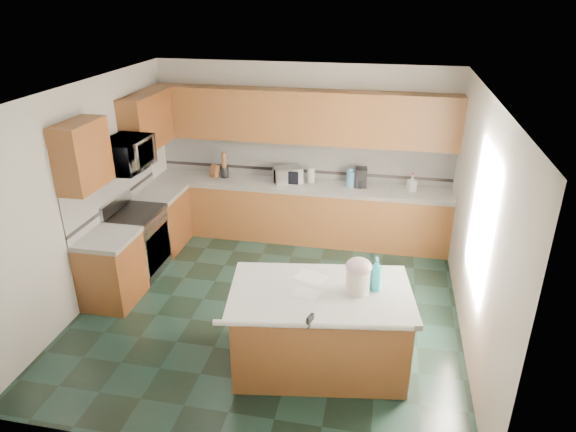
% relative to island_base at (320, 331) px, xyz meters
% --- Properties ---
extents(floor, '(4.60, 4.60, 0.00)m').
position_rel_island_base_xyz_m(floor, '(-0.75, 0.94, -0.43)').
color(floor, black).
rests_on(floor, ground).
extents(ceiling, '(4.60, 4.60, 0.00)m').
position_rel_island_base_xyz_m(ceiling, '(-0.75, 0.94, 2.27)').
color(ceiling, white).
rests_on(ceiling, ground).
extents(wall_back, '(4.60, 0.04, 2.70)m').
position_rel_island_base_xyz_m(wall_back, '(-0.75, 3.26, 0.92)').
color(wall_back, silver).
rests_on(wall_back, ground).
extents(wall_front, '(4.60, 0.04, 2.70)m').
position_rel_island_base_xyz_m(wall_front, '(-0.75, -1.38, 0.92)').
color(wall_front, silver).
rests_on(wall_front, ground).
extents(wall_left, '(0.04, 4.60, 2.70)m').
position_rel_island_base_xyz_m(wall_left, '(-3.07, 0.94, 0.92)').
color(wall_left, silver).
rests_on(wall_left, ground).
extents(wall_right, '(0.04, 4.60, 2.70)m').
position_rel_island_base_xyz_m(wall_right, '(1.57, 0.94, 0.92)').
color(wall_right, silver).
rests_on(wall_right, ground).
extents(back_base_cab, '(4.60, 0.60, 0.86)m').
position_rel_island_base_xyz_m(back_base_cab, '(-0.75, 2.94, 0.00)').
color(back_base_cab, '#49220D').
rests_on(back_base_cab, ground).
extents(back_countertop, '(4.60, 0.64, 0.06)m').
position_rel_island_base_xyz_m(back_countertop, '(-0.75, 2.94, 0.46)').
color(back_countertop, white).
rests_on(back_countertop, back_base_cab).
extents(back_upper_cab, '(4.60, 0.33, 0.78)m').
position_rel_island_base_xyz_m(back_upper_cab, '(-0.75, 3.08, 1.51)').
color(back_upper_cab, '#49220D').
rests_on(back_upper_cab, wall_back).
extents(back_backsplash, '(4.60, 0.02, 0.63)m').
position_rel_island_base_xyz_m(back_backsplash, '(-0.75, 3.23, 0.81)').
color(back_backsplash, silver).
rests_on(back_backsplash, back_countertop).
extents(back_accent_band, '(4.60, 0.01, 0.05)m').
position_rel_island_base_xyz_m(back_accent_band, '(-0.75, 3.22, 0.61)').
color(back_accent_band, black).
rests_on(back_accent_band, back_countertop).
extents(left_base_cab_rear, '(0.60, 0.82, 0.86)m').
position_rel_island_base_xyz_m(left_base_cab_rear, '(-2.75, 2.23, 0.00)').
color(left_base_cab_rear, '#49220D').
rests_on(left_base_cab_rear, ground).
extents(left_counter_rear, '(0.64, 0.82, 0.06)m').
position_rel_island_base_xyz_m(left_counter_rear, '(-2.75, 2.23, 0.46)').
color(left_counter_rear, white).
rests_on(left_counter_rear, left_base_cab_rear).
extents(left_base_cab_front, '(0.60, 0.72, 0.86)m').
position_rel_island_base_xyz_m(left_base_cab_front, '(-2.75, 0.70, 0.00)').
color(left_base_cab_front, '#49220D').
rests_on(left_base_cab_front, ground).
extents(left_counter_front, '(0.64, 0.72, 0.06)m').
position_rel_island_base_xyz_m(left_counter_front, '(-2.75, 0.70, 0.46)').
color(left_counter_front, white).
rests_on(left_counter_front, left_base_cab_front).
extents(left_backsplash, '(0.02, 2.30, 0.63)m').
position_rel_island_base_xyz_m(left_backsplash, '(-3.03, 1.49, 0.81)').
color(left_backsplash, silver).
rests_on(left_backsplash, wall_left).
extents(left_accent_band, '(0.01, 2.30, 0.05)m').
position_rel_island_base_xyz_m(left_accent_band, '(-3.03, 1.49, 0.61)').
color(left_accent_band, black).
rests_on(left_accent_band, wall_left).
extents(left_upper_cab_rear, '(0.33, 1.09, 0.78)m').
position_rel_island_base_xyz_m(left_upper_cab_rear, '(-2.88, 2.37, 1.51)').
color(left_upper_cab_rear, '#49220D').
rests_on(left_upper_cab_rear, wall_left).
extents(left_upper_cab_front, '(0.33, 0.72, 0.78)m').
position_rel_island_base_xyz_m(left_upper_cab_front, '(-2.88, 0.70, 1.51)').
color(left_upper_cab_front, '#49220D').
rests_on(left_upper_cab_front, wall_left).
extents(range_body, '(0.60, 0.76, 0.88)m').
position_rel_island_base_xyz_m(range_body, '(-2.75, 1.44, 0.01)').
color(range_body, '#B7B7BC').
rests_on(range_body, ground).
extents(range_oven_door, '(0.02, 0.68, 0.55)m').
position_rel_island_base_xyz_m(range_oven_door, '(-2.46, 1.44, -0.03)').
color(range_oven_door, black).
rests_on(range_oven_door, range_body).
extents(range_cooktop, '(0.62, 0.78, 0.04)m').
position_rel_island_base_xyz_m(range_cooktop, '(-2.75, 1.44, 0.47)').
color(range_cooktop, black).
rests_on(range_cooktop, range_body).
extents(range_handle, '(0.02, 0.66, 0.02)m').
position_rel_island_base_xyz_m(range_handle, '(-2.43, 1.44, 0.35)').
color(range_handle, '#B7B7BC').
rests_on(range_handle, range_body).
extents(range_backguard, '(0.06, 0.76, 0.18)m').
position_rel_island_base_xyz_m(range_backguard, '(-3.01, 1.44, 0.59)').
color(range_backguard, '#B7B7BC').
rests_on(range_backguard, range_body).
extents(microwave, '(0.50, 0.73, 0.41)m').
position_rel_island_base_xyz_m(microwave, '(-2.75, 1.44, 1.30)').
color(microwave, '#B7B7BC').
rests_on(microwave, wall_left).
extents(island_base, '(1.86, 1.24, 0.86)m').
position_rel_island_base_xyz_m(island_base, '(0.00, 0.00, 0.00)').
color(island_base, '#49220D').
rests_on(island_base, ground).
extents(island_top, '(1.97, 1.35, 0.06)m').
position_rel_island_base_xyz_m(island_top, '(0.00, 0.00, 0.46)').
color(island_top, white).
rests_on(island_top, island_base).
extents(island_bullnose, '(1.81, 0.34, 0.06)m').
position_rel_island_base_xyz_m(island_bullnose, '(0.00, -0.54, 0.46)').
color(island_bullnose, white).
rests_on(island_bullnose, island_base).
extents(treat_jar, '(0.27, 0.27, 0.25)m').
position_rel_island_base_xyz_m(treat_jar, '(0.36, 0.05, 0.62)').
color(treat_jar, silver).
rests_on(treat_jar, island_top).
extents(treat_jar_lid, '(0.26, 0.26, 0.16)m').
position_rel_island_base_xyz_m(treat_jar_lid, '(0.36, 0.05, 0.78)').
color(treat_jar_lid, beige).
rests_on(treat_jar_lid, treat_jar).
extents(treat_jar_knob, '(0.09, 0.03, 0.03)m').
position_rel_island_base_xyz_m(treat_jar_knob, '(0.36, 0.05, 0.83)').
color(treat_jar_knob, tan).
rests_on(treat_jar_knob, treat_jar_lid).
extents(treat_jar_knob_end_l, '(0.05, 0.05, 0.05)m').
position_rel_island_base_xyz_m(treat_jar_knob_end_l, '(0.31, 0.05, 0.83)').
color(treat_jar_knob_end_l, tan).
rests_on(treat_jar_knob_end_l, treat_jar_lid).
extents(treat_jar_knob_end_r, '(0.05, 0.05, 0.05)m').
position_rel_island_base_xyz_m(treat_jar_knob_end_r, '(0.40, 0.05, 0.83)').
color(treat_jar_knob_end_r, tan).
rests_on(treat_jar_knob_end_r, treat_jar_lid).
extents(soap_bottle_island, '(0.15, 0.15, 0.35)m').
position_rel_island_base_xyz_m(soap_bottle_island, '(0.53, 0.14, 0.67)').
color(soap_bottle_island, '#28A9BA').
rests_on(soap_bottle_island, island_top).
extents(paper_sheet_a, '(0.32, 0.27, 0.00)m').
position_rel_island_base_xyz_m(paper_sheet_a, '(-0.14, -0.08, 0.49)').
color(paper_sheet_a, white).
rests_on(paper_sheet_a, island_top).
extents(paper_sheet_b, '(0.38, 0.34, 0.00)m').
position_rel_island_base_xyz_m(paper_sheet_b, '(-0.14, 0.24, 0.49)').
color(paper_sheet_b, white).
rests_on(paper_sheet_b, island_top).
extents(clamp_body, '(0.07, 0.11, 0.09)m').
position_rel_island_base_xyz_m(clamp_body, '(-0.03, -0.52, 0.50)').
color(clamp_body, black).
rests_on(clamp_body, island_top).
extents(clamp_handle, '(0.02, 0.07, 0.02)m').
position_rel_island_base_xyz_m(clamp_handle, '(-0.03, -0.59, 0.48)').
color(clamp_handle, black).
rests_on(clamp_handle, island_top).
extents(knife_block, '(0.16, 0.18, 0.22)m').
position_rel_island_base_xyz_m(knife_block, '(-2.13, 2.99, 0.59)').
color(knife_block, '#472814').
rests_on(knife_block, back_countertop).
extents(utensil_crock, '(0.13, 0.13, 0.17)m').
position_rel_island_base_xyz_m(utensil_crock, '(-1.98, 3.02, 0.57)').
color(utensil_crock, black).
rests_on(utensil_crock, back_countertop).
extents(utensil_bundle, '(0.08, 0.08, 0.25)m').
position_rel_island_base_xyz_m(utensil_bundle, '(-1.98, 3.02, 0.78)').
color(utensil_bundle, '#472814').
rests_on(utensil_bundle, utensil_crock).
extents(toaster_oven, '(0.51, 0.44, 0.25)m').
position_rel_island_base_xyz_m(toaster_oven, '(-0.94, 2.99, 0.61)').
color(toaster_oven, '#B7B7BC').
rests_on(toaster_oven, back_countertop).
extents(toaster_oven_door, '(0.38, 0.01, 0.21)m').
position_rel_island_base_xyz_m(toaster_oven_door, '(-0.94, 2.86, 0.61)').
color(toaster_oven_door, black).
rests_on(toaster_oven_door, toaster_oven).
extents(paper_towel, '(0.11, 0.11, 0.25)m').
position_rel_island_base_xyz_m(paper_towel, '(-0.58, 3.04, 0.61)').
color(paper_towel, white).
rests_on(paper_towel, back_countertop).
extents(paper_towel_base, '(0.16, 0.16, 0.01)m').
position_rel_island_base_xyz_m(paper_towel_base, '(-0.58, 3.04, 0.50)').
color(paper_towel_base, '#B7B7BC').
rests_on(paper_towel_base, back_countertop).
extents(water_jug, '(0.15, 0.15, 0.24)m').
position_rel_island_base_xyz_m(water_jug, '(0.04, 3.00, 0.61)').
color(water_jug, '#5797C9').
rests_on(water_jug, back_countertop).
extents(water_jug_neck, '(0.07, 0.07, 0.03)m').
position_rel_island_base_xyz_m(water_jug_neck, '(0.04, 3.00, 0.75)').
color(water_jug_neck, '#5797C9').
rests_on(water_jug_neck, water_jug).
extents(coffee_maker, '(0.19, 0.21, 0.30)m').
position_rel_island_base_xyz_m(coffee_maker, '(0.18, 3.02, 0.64)').
color(coffee_maker, black).
rests_on(coffee_maker, back_countertop).
extents(coffee_carafe, '(0.12, 0.12, 0.12)m').
position_rel_island_base_xyz_m(coffee_carafe, '(0.18, 2.98, 0.55)').
color(coffee_carafe, black).
rests_on(coffee_carafe, back_countertop).
extents(soap_bottle_back, '(0.15, 0.15, 0.25)m').
position_rel_island_base_xyz_m(soap_bottle_back, '(0.94, 2.99, 0.62)').
color(soap_bottle_back, white).
rests_on(soap_bottle_back, back_countertop).
extents(soap_back_cap, '(0.02, 0.02, 0.03)m').
position_rel_island_base_xyz_m(soap_back_cap, '(0.94, 2.99, 0.76)').
color(soap_back_cap, red).
rests_on(soap_back_cap, soap_bottle_back).
extents(window_light_proxy, '(0.02, 1.40, 1.10)m').
position_rel_island_base_xyz_m(window_light_proxy, '(1.54, 0.74, 1.07)').
color(window_light_proxy, white).
rests_on(window_light_proxy, wall_right).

